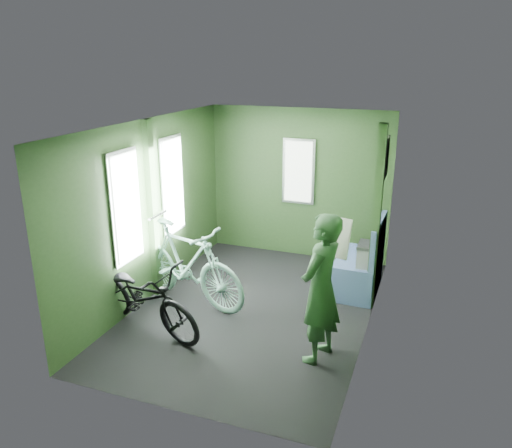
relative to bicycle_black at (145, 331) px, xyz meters
The scene contains 6 objects.
room 1.97m from the bicycle_black, 44.55° to the left, with size 4.00×4.02×2.31m.
bicycle_black is the anchor object (origin of this frame).
bicycle_mint 0.82m from the bicycle_black, 80.21° to the left, with size 0.51×1.81×1.09m, color #82BBAB.
passenger 2.16m from the bicycle_black, ahead, with size 0.52×0.71×1.59m.
waste_box 2.83m from the bicycle_black, 36.34° to the left, with size 0.23×0.32×0.78m, color gray.
bench_seat 2.89m from the bicycle_black, 41.74° to the left, with size 0.56×0.98×1.02m.
Camera 1 is at (1.96, -5.22, 3.01)m, focal length 35.00 mm.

